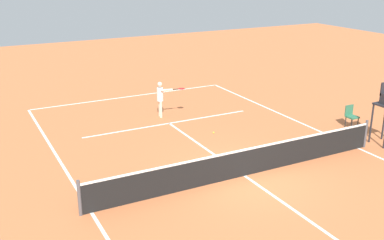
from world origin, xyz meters
TOP-DOWN VIEW (x-y plane):
  - ground_plane at (0.00, 0.00)m, footprint 60.00×60.00m
  - court_lines at (0.00, 0.00)m, footprint 10.38×21.58m
  - tennis_net at (0.00, 0.00)m, footprint 10.98×0.10m
  - player_serving at (-0.09, -6.90)m, footprint 1.23×0.72m
  - tennis_ball at (-1.09, -3.93)m, footprint 0.07×0.07m
  - courtside_chair_mid at (-6.64, -1.89)m, footprint 0.44×0.46m

SIDE VIEW (x-z plane):
  - ground_plane at x=0.00m, z-range 0.00..0.00m
  - court_lines at x=0.00m, z-range 0.00..0.01m
  - tennis_ball at x=-1.09m, z-range 0.00..0.07m
  - tennis_net at x=0.00m, z-range -0.04..1.03m
  - courtside_chair_mid at x=-6.64m, z-range 0.06..1.01m
  - player_serving at x=-0.09m, z-range 0.15..1.78m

